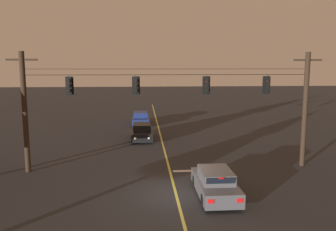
{
  "coord_description": "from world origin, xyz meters",
  "views": [
    {
      "loc": [
        -1.66,
        -16.48,
        6.49
      ],
      "look_at": [
        0.0,
        5.49,
        3.26
      ],
      "focal_mm": 36.55,
      "sensor_mm": 36.0,
      "label": 1
    }
  ],
  "objects": [
    {
      "name": "stop_bar_paint",
      "position": [
        1.9,
        3.89,
        0.0
      ],
      "size": [
        3.4,
        0.36,
        0.01
      ],
      "primitive_type": "cube",
      "color": "silver",
      "rests_on": "ground"
    },
    {
      "name": "traffic_light_leftmost",
      "position": [
        -6.05,
        4.47,
        5.28
      ],
      "size": [
        0.48,
        0.41,
        1.22
      ],
      "color": "black"
    },
    {
      "name": "traffic_light_centre",
      "position": [
        2.33,
        4.47,
        5.28
      ],
      "size": [
        0.48,
        0.41,
        1.22
      ],
      "color": "black"
    },
    {
      "name": "car_oncoming_lead",
      "position": [
        -1.71,
        13.31,
        0.65
      ],
      "size": [
        1.8,
        4.42,
        1.39
      ],
      "color": "black",
      "rests_on": "ground"
    },
    {
      "name": "car_waiting_near_lane",
      "position": [
        1.93,
        -0.3,
        0.65
      ],
      "size": [
        1.8,
        4.33,
        1.39
      ],
      "color": "#4C4C51",
      "rests_on": "ground"
    },
    {
      "name": "lane_centre_stripe",
      "position": [
        0.0,
        10.49,
        0.0
      ],
      "size": [
        0.14,
        60.0,
        0.01
      ],
      "primitive_type": "cube",
      "color": "#D1C64C",
      "rests_on": "ground"
    },
    {
      "name": "ground_plane",
      "position": [
        0.0,
        0.0,
        0.0
      ],
      "size": [
        180.0,
        180.0,
        0.0
      ],
      "primitive_type": "plane",
      "color": "#28282B"
    },
    {
      "name": "car_oncoming_trailing",
      "position": [
        -1.87,
        21.08,
        0.65
      ],
      "size": [
        1.8,
        4.42,
        1.39
      ],
      "color": "navy",
      "rests_on": "ground"
    },
    {
      "name": "signal_span_assembly",
      "position": [
        -0.0,
        4.49,
        3.82
      ],
      "size": [
        19.26,
        0.32,
        7.33
      ],
      "color": "#2D2116",
      "rests_on": "ground"
    },
    {
      "name": "traffic_light_right_inner",
      "position": [
        6.17,
        4.47,
        5.28
      ],
      "size": [
        0.48,
        0.41,
        1.22
      ],
      "color": "black"
    },
    {
      "name": "traffic_light_left_inner",
      "position": [
        -2.04,
        4.47,
        5.28
      ],
      "size": [
        0.48,
        0.41,
        1.22
      ],
      "color": "black"
    }
  ]
}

